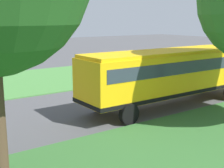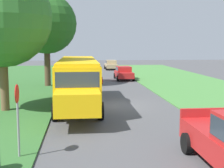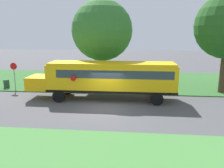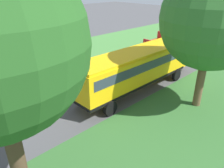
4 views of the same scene
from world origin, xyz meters
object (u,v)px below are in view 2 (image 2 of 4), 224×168
(oak_tree_roadside_mid, at_px, (45,23))
(oak_tree_beside_bus, at_px, (3,18))
(school_bus, at_px, (78,78))
(car_red_nearest, at_px, (124,72))
(car_black_middle, at_px, (76,68))
(car_tan_furthest, at_px, (111,64))
(stop_sign, at_px, (18,112))

(oak_tree_roadside_mid, bearing_deg, oak_tree_beside_bus, -96.14)
(school_bus, xyz_separation_m, car_red_nearest, (5.28, 15.43, -1.05))
(car_black_middle, relative_size, oak_tree_beside_bus, 0.50)
(car_red_nearest, distance_m, car_black_middle, 8.80)
(car_tan_furthest, distance_m, stop_sign, 40.53)
(car_black_middle, relative_size, stop_sign, 1.61)
(school_bus, distance_m, car_red_nearest, 16.34)
(stop_sign, bearing_deg, school_bus, 77.38)
(school_bus, height_order, stop_sign, school_bus)
(car_red_nearest, xyz_separation_m, car_tan_furthest, (0.00, 14.94, 0.00))
(school_bus, xyz_separation_m, oak_tree_roadside_mid, (-3.15, 10.34, 4.23))
(school_bus, distance_m, car_tan_furthest, 30.84)
(car_tan_furthest, bearing_deg, car_red_nearest, -90.00)
(car_black_middle, bearing_deg, car_tan_furthest, 55.50)
(car_red_nearest, bearing_deg, stop_sign, -106.55)
(oak_tree_roadside_mid, bearing_deg, car_tan_furthest, 67.17)
(car_tan_furthest, height_order, oak_tree_roadside_mid, oak_tree_roadside_mid)
(school_bus, xyz_separation_m, oak_tree_beside_bus, (-4.39, -1.19, 3.79))
(school_bus, bearing_deg, car_red_nearest, 71.11)
(car_red_nearest, xyz_separation_m, stop_sign, (-7.40, -24.91, 0.86))
(oak_tree_roadside_mid, distance_m, stop_sign, 20.33)
(school_bus, height_order, car_red_nearest, school_bus)
(oak_tree_roadside_mid, height_order, stop_sign, oak_tree_roadside_mid)
(school_bus, relative_size, car_black_middle, 2.82)
(oak_tree_roadside_mid, bearing_deg, car_black_middle, 76.59)
(school_bus, distance_m, oak_tree_roadside_mid, 11.61)
(car_black_middle, bearing_deg, oak_tree_roadside_mid, -103.41)
(school_bus, relative_size, oak_tree_roadside_mid, 1.37)
(school_bus, height_order, car_tan_furthest, school_bus)
(oak_tree_beside_bus, bearing_deg, school_bus, 15.21)
(car_red_nearest, relative_size, stop_sign, 1.61)
(car_red_nearest, bearing_deg, car_black_middle, 129.52)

